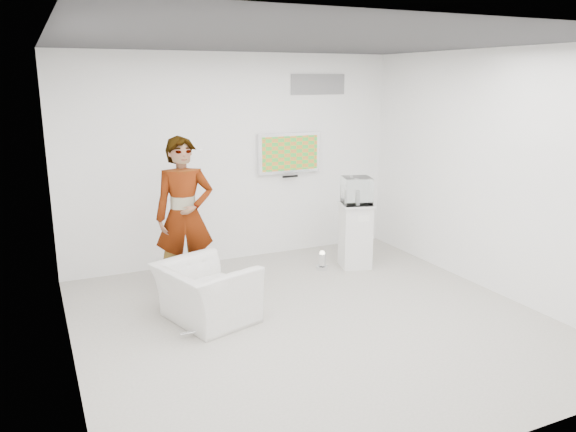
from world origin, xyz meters
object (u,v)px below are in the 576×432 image
object	(u,v)px
tv	(289,153)
person	(184,216)
armchair	(206,293)
pedestal	(355,235)
floor_uplight	(322,261)

from	to	relation	value
tv	person	distance (m)	2.19
tv	armchair	world-z (taller)	tv
tv	person	bearing A→B (deg)	-152.58
pedestal	floor_uplight	xyz separation A→B (m)	(-0.50, 0.07, -0.33)
armchair	pedestal	distance (m)	2.64
floor_uplight	tv	bearing A→B (deg)	94.14
pedestal	floor_uplight	bearing A→B (deg)	172.16
person	floor_uplight	xyz separation A→B (m)	(1.95, 0.01, -0.85)
tv	armchair	bearing A→B (deg)	-134.82
tv	pedestal	size ratio (longest dim) A/B	1.09
armchair	floor_uplight	world-z (taller)	armchair
armchair	floor_uplight	xyz separation A→B (m)	(1.98, 0.96, -0.20)
tv	armchair	size ratio (longest dim) A/B	0.99
person	armchair	world-z (taller)	person
person	floor_uplight	size ratio (longest dim) A/B	7.50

